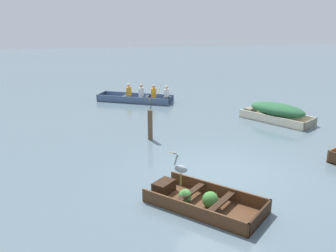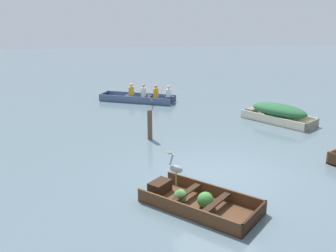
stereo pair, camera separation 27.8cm
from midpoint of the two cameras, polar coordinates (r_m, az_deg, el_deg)
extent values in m
plane|color=slate|center=(10.62, 7.64, -7.27)|extent=(80.00, 80.00, 0.00)
cube|color=#4C2D19|center=(8.90, 4.74, -12.07)|extent=(2.80, 2.81, 0.04)
cube|color=#4C2D19|center=(8.37, 2.62, -12.88)|extent=(1.94, 1.96, 0.33)
cube|color=#4C2D19|center=(9.30, 6.67, -9.77)|extent=(1.94, 1.96, 0.33)
cube|color=black|center=(8.33, 12.89, -13.48)|extent=(0.93, 0.92, 0.33)
cube|color=black|center=(9.39, -1.50, -9.26)|extent=(0.66, 0.65, 0.29)
cube|color=black|center=(8.97, 2.50, -10.12)|extent=(0.93, 0.93, 0.04)
cube|color=black|center=(8.62, 7.15, -11.45)|extent=(0.93, 0.93, 0.04)
sphere|color=#4C9342|center=(8.94, 1.71, -10.58)|extent=(0.31, 0.31, 0.31)
sphere|color=#428438|center=(8.74, 5.55, -11.11)|extent=(0.38, 0.38, 0.38)
cube|color=beige|center=(16.11, 15.72, 0.77)|extent=(2.56, 3.06, 0.04)
cube|color=beige|center=(15.63, 14.79, 0.94)|extent=(1.70, 2.47, 0.34)
cube|color=beige|center=(16.52, 16.68, 1.63)|extent=(1.70, 2.47, 0.34)
cube|color=gray|center=(15.44, 20.39, 0.23)|extent=(0.94, 0.66, 0.34)
cube|color=gray|center=(16.72, 11.94, 2.22)|extent=(0.61, 0.58, 0.31)
cube|color=gray|center=(16.27, 14.44, 1.89)|extent=(0.92, 0.69, 0.04)
cube|color=gray|center=(15.85, 17.16, 1.27)|extent=(0.92, 0.69, 0.04)
ellipsoid|color=#286038|center=(15.99, 15.85, 2.42)|extent=(2.22, 2.59, 0.52)
cube|color=#475B7F|center=(19.12, -5.43, 3.82)|extent=(3.86, 2.60, 0.04)
cube|color=#475B7F|center=(19.54, -4.92, 4.57)|extent=(3.42, 1.69, 0.34)
cube|color=#475B7F|center=(18.63, -5.99, 3.93)|extent=(3.42, 1.69, 0.34)
cube|color=#273246|center=(19.82, -10.49, 4.52)|extent=(0.51, 0.97, 0.34)
cube|color=#273246|center=(18.55, -0.50, 4.02)|extent=(0.53, 0.59, 0.30)
cube|color=#273246|center=(18.87, -3.84, 4.41)|extent=(0.56, 0.93, 0.04)
cube|color=#273246|center=(19.27, -7.03, 4.59)|extent=(0.56, 0.93, 0.04)
cube|color=orange|center=(19.14, -6.40, 5.26)|extent=(0.28, 0.33, 0.44)
sphere|color=beige|center=(19.07, -6.43, 6.20)|extent=(0.18, 0.18, 0.18)
cube|color=white|center=(18.90, -4.53, 5.16)|extent=(0.28, 0.33, 0.44)
sphere|color=tan|center=(18.84, -4.55, 6.12)|extent=(0.18, 0.18, 0.18)
cube|color=orange|center=(18.69, -2.62, 5.06)|extent=(0.28, 0.33, 0.44)
sphere|color=tan|center=(18.63, -2.63, 6.03)|extent=(0.18, 0.18, 0.18)
cube|color=white|center=(18.50, -0.67, 4.96)|extent=(0.28, 0.33, 0.44)
sphere|color=beige|center=(18.43, -0.67, 5.93)|extent=(0.18, 0.18, 0.18)
cylinder|color=tan|center=(19.48, -1.85, 5.24)|extent=(0.32, 0.60, 0.55)
cylinder|color=tan|center=(17.94, -3.44, 4.21)|extent=(0.32, 0.60, 0.55)
cylinder|color=olive|center=(8.78, 0.96, -8.24)|extent=(0.02, 0.02, 0.35)
cylinder|color=olive|center=(8.83, 1.12, -8.08)|extent=(0.02, 0.02, 0.35)
ellipsoid|color=#93999E|center=(8.70, 1.05, -6.58)|extent=(0.34, 0.30, 0.18)
cylinder|color=#93999E|center=(8.65, 0.32, -5.11)|extent=(0.12, 0.10, 0.28)
ellipsoid|color=#93999E|center=(8.61, 0.08, -4.15)|extent=(0.12, 0.11, 0.06)
cone|color=gold|center=(8.64, -0.41, -4.07)|extent=(0.10, 0.08, 0.02)
cylinder|color=brown|center=(13.17, -3.34, 0.17)|extent=(0.17, 0.17, 1.07)
camera|label=1|loc=(0.14, -90.58, -0.18)|focal=40.00mm
camera|label=2|loc=(0.14, 89.42, 0.18)|focal=40.00mm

